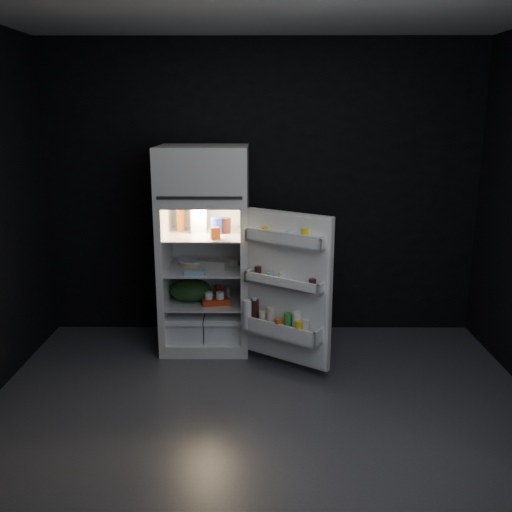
{
  "coord_description": "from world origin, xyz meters",
  "views": [
    {
      "loc": [
        -0.03,
        -3.56,
        2.05
      ],
      "look_at": [
        -0.05,
        1.0,
        0.9
      ],
      "focal_mm": 40.0,
      "sensor_mm": 36.0,
      "label": 1
    }
  ],
  "objects_px": {
    "milk_jug": "(198,219)",
    "fridge_door": "(285,291)",
    "yogurt_tray": "(216,301)",
    "egg_carton": "(212,264)",
    "refrigerator": "(205,241)"
  },
  "relations": [
    {
      "from": "milk_jug",
      "to": "egg_carton",
      "type": "height_order",
      "value": "milk_jug"
    },
    {
      "from": "fridge_door",
      "to": "egg_carton",
      "type": "height_order",
      "value": "fridge_door"
    },
    {
      "from": "fridge_door",
      "to": "refrigerator",
      "type": "bearing_deg",
      "value": 139.27
    },
    {
      "from": "fridge_door",
      "to": "yogurt_tray",
      "type": "distance_m",
      "value": 0.76
    },
    {
      "from": "milk_jug",
      "to": "egg_carton",
      "type": "xyz_separation_m",
      "value": [
        0.12,
        -0.1,
        -0.38
      ]
    },
    {
      "from": "egg_carton",
      "to": "yogurt_tray",
      "type": "xyz_separation_m",
      "value": [
        0.04,
        -0.1,
        -0.31
      ]
    },
    {
      "from": "fridge_door",
      "to": "milk_jug",
      "type": "bearing_deg",
      "value": 140.03
    },
    {
      "from": "refrigerator",
      "to": "milk_jug",
      "type": "bearing_deg",
      "value": 149.59
    },
    {
      "from": "egg_carton",
      "to": "refrigerator",
      "type": "bearing_deg",
      "value": 153.59
    },
    {
      "from": "refrigerator",
      "to": "yogurt_tray",
      "type": "distance_m",
      "value": 0.54
    },
    {
      "from": "milk_jug",
      "to": "refrigerator",
      "type": "bearing_deg",
      "value": -42.1
    },
    {
      "from": "milk_jug",
      "to": "yogurt_tray",
      "type": "distance_m",
      "value": 0.74
    },
    {
      "from": "refrigerator",
      "to": "milk_jug",
      "type": "distance_m",
      "value": 0.2
    },
    {
      "from": "refrigerator",
      "to": "fridge_door",
      "type": "distance_m",
      "value": 0.94
    },
    {
      "from": "milk_jug",
      "to": "fridge_door",
      "type": "bearing_deg",
      "value": -51.65
    }
  ]
}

